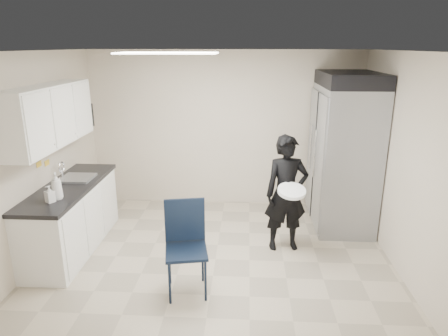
# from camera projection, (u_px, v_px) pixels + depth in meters

# --- Properties ---
(floor) EXTENTS (4.50, 4.50, 0.00)m
(floor) POSITION_uv_depth(u_px,v_px,m) (216.00, 259.00, 5.18)
(floor) COLOR tan
(floor) RESTS_ON ground
(ceiling) EXTENTS (4.50, 4.50, 0.00)m
(ceiling) POSITION_uv_depth(u_px,v_px,m) (214.00, 51.00, 4.41)
(ceiling) COLOR silver
(ceiling) RESTS_ON back_wall
(back_wall) EXTENTS (4.50, 0.00, 4.50)m
(back_wall) POSITION_uv_depth(u_px,v_px,m) (225.00, 130.00, 6.71)
(back_wall) COLOR beige
(back_wall) RESTS_ON floor
(left_wall) EXTENTS (0.00, 4.00, 4.00)m
(left_wall) POSITION_uv_depth(u_px,v_px,m) (34.00, 160.00, 4.93)
(left_wall) COLOR beige
(left_wall) RESTS_ON floor
(right_wall) EXTENTS (0.00, 4.00, 4.00)m
(right_wall) POSITION_uv_depth(u_px,v_px,m) (406.00, 167.00, 4.67)
(right_wall) COLOR beige
(right_wall) RESTS_ON floor
(ceiling_panel) EXTENTS (1.20, 0.60, 0.02)m
(ceiling_panel) POSITION_uv_depth(u_px,v_px,m) (168.00, 53.00, 4.84)
(ceiling_panel) COLOR white
(ceiling_panel) RESTS_ON ceiling
(lower_counter) EXTENTS (0.60, 1.90, 0.86)m
(lower_counter) POSITION_uv_depth(u_px,v_px,m) (72.00, 219.00, 5.36)
(lower_counter) COLOR silver
(lower_counter) RESTS_ON floor
(countertop) EXTENTS (0.64, 1.95, 0.05)m
(countertop) POSITION_uv_depth(u_px,v_px,m) (68.00, 187.00, 5.22)
(countertop) COLOR black
(countertop) RESTS_ON lower_counter
(sink) EXTENTS (0.42, 0.40, 0.14)m
(sink) POSITION_uv_depth(u_px,v_px,m) (78.00, 182.00, 5.46)
(sink) COLOR gray
(sink) RESTS_ON countertop
(faucet) EXTENTS (0.02, 0.02, 0.24)m
(faucet) POSITION_uv_depth(u_px,v_px,m) (62.00, 171.00, 5.43)
(faucet) COLOR silver
(faucet) RESTS_ON countertop
(upper_cabinets) EXTENTS (0.35, 1.80, 0.75)m
(upper_cabinets) POSITION_uv_depth(u_px,v_px,m) (50.00, 116.00, 4.95)
(upper_cabinets) COLOR silver
(upper_cabinets) RESTS_ON left_wall
(towel_dispenser) EXTENTS (0.22, 0.30, 0.35)m
(towel_dispenser) POSITION_uv_depth(u_px,v_px,m) (83.00, 116.00, 6.11)
(towel_dispenser) COLOR black
(towel_dispenser) RESTS_ON left_wall
(notice_sticker_left) EXTENTS (0.00, 0.12, 0.07)m
(notice_sticker_left) POSITION_uv_depth(u_px,v_px,m) (39.00, 164.00, 5.04)
(notice_sticker_left) COLOR yellow
(notice_sticker_left) RESTS_ON left_wall
(notice_sticker_right) EXTENTS (0.00, 0.12, 0.07)m
(notice_sticker_right) POSITION_uv_depth(u_px,v_px,m) (47.00, 163.00, 5.25)
(notice_sticker_right) COLOR yellow
(notice_sticker_right) RESTS_ON left_wall
(commercial_fridge) EXTENTS (0.80, 1.35, 2.10)m
(commercial_fridge) POSITION_uv_depth(u_px,v_px,m) (343.00, 157.00, 5.98)
(commercial_fridge) COLOR gray
(commercial_fridge) RESTS_ON floor
(fridge_compressor) EXTENTS (0.80, 1.35, 0.20)m
(fridge_compressor) POSITION_uv_depth(u_px,v_px,m) (350.00, 79.00, 5.65)
(fridge_compressor) COLOR black
(fridge_compressor) RESTS_ON commercial_fridge
(folding_chair) EXTENTS (0.53, 0.53, 1.01)m
(folding_chair) POSITION_uv_depth(u_px,v_px,m) (186.00, 251.00, 4.36)
(folding_chair) COLOR black
(folding_chair) RESTS_ON floor
(man_tuxedo) EXTENTS (0.63, 0.47, 1.57)m
(man_tuxedo) POSITION_uv_depth(u_px,v_px,m) (286.00, 194.00, 5.27)
(man_tuxedo) COLOR black
(man_tuxedo) RESTS_ON floor
(bucket_lid) EXTENTS (0.41, 0.41, 0.04)m
(bucket_lid) POSITION_uv_depth(u_px,v_px,m) (292.00, 191.00, 4.99)
(bucket_lid) COLOR white
(bucket_lid) RESTS_ON man_tuxedo
(soap_bottle_a) EXTENTS (0.17, 0.17, 0.33)m
(soap_bottle_a) POSITION_uv_depth(u_px,v_px,m) (56.00, 186.00, 4.70)
(soap_bottle_a) COLOR white
(soap_bottle_a) RESTS_ON countertop
(soap_bottle_b) EXTENTS (0.13, 0.13, 0.20)m
(soap_bottle_b) POSITION_uv_depth(u_px,v_px,m) (50.00, 194.00, 4.62)
(soap_bottle_b) COLOR #BCB9C6
(soap_bottle_b) RESTS_ON countertop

